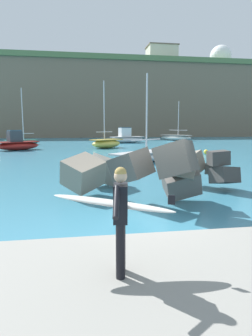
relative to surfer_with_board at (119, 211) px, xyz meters
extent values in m
plane|color=teal|center=(1.44, 3.41, -1.28)|extent=(400.00, 400.00, 0.00)
cube|color=gray|center=(1.44, -0.59, -1.16)|extent=(48.00, 4.40, 0.24)
cube|color=#3D3A38|center=(5.19, 6.31, -0.63)|extent=(1.25, 1.23, 0.91)
cube|color=#4C4944|center=(2.25, 3.76, 0.37)|extent=(1.64, 1.71, 1.30)
cube|color=#4C4944|center=(5.05, 7.04, -0.50)|extent=(0.82, 0.81, 0.59)
cube|color=slate|center=(0.37, 7.83, -0.50)|extent=(1.61, 1.47, 1.46)
cube|color=#3D3A38|center=(0.41, 7.96, -0.53)|extent=(1.36, 1.39, 1.19)
cube|color=#605B56|center=(2.81, 4.87, -0.54)|extent=(1.35, 1.28, 1.38)
cube|color=gray|center=(2.79, 4.49, 0.02)|extent=(1.08, 1.00, 1.00)
cube|color=#3D3A38|center=(4.93, 6.39, 0.09)|extent=(0.82, 0.69, 0.63)
cube|color=gray|center=(4.16, 7.33, -0.24)|extent=(1.40, 1.20, 1.19)
cube|color=gray|center=(-0.54, 6.15, -0.35)|extent=(1.76, 1.93, 1.48)
cube|color=#4C4944|center=(1.04, 4.85, 0.04)|extent=(1.65, 1.59, 1.32)
cylinder|color=black|center=(0.00, -0.23, -0.59)|extent=(0.15, 0.15, 0.90)
cylinder|color=black|center=(0.04, 0.01, -0.59)|extent=(0.15, 0.15, 0.90)
cube|color=black|center=(0.02, -0.11, 0.16)|extent=(0.28, 0.41, 0.60)
sphere|color=#DBB28E|center=(0.02, -0.11, 0.59)|extent=(0.21, 0.21, 0.21)
sphere|color=tan|center=(0.02, -0.11, 0.64)|extent=(0.19, 0.19, 0.19)
cylinder|color=black|center=(-0.10, -0.48, 0.28)|extent=(0.18, 0.53, 0.41)
cylinder|color=black|center=(0.06, 0.14, 0.12)|extent=(0.09, 0.09, 0.56)
ellipsoid|color=white|center=(-0.03, 0.22, 0.06)|extent=(2.12, 0.70, 0.37)
cube|color=black|center=(0.91, 0.06, 0.13)|extent=(0.12, 0.04, 0.16)
ellipsoid|color=maroon|center=(-7.54, 28.76, -0.80)|extent=(4.90, 4.07, 0.94)
cube|color=maroon|center=(-7.54, 28.76, -0.37)|extent=(4.51, 3.74, 0.10)
cube|color=#33383D|center=(-7.83, 28.57, 0.25)|extent=(1.77, 1.70, 1.17)
cube|color=#334C5B|center=(-7.83, 28.57, 0.90)|extent=(1.60, 1.53, 0.12)
ellipsoid|color=white|center=(6.68, 40.81, -0.79)|extent=(6.15, 3.82, 0.98)
cube|color=#ACACAC|center=(6.68, 40.81, -0.33)|extent=(5.66, 3.52, 0.10)
cube|color=silver|center=(6.27, 40.67, 0.40)|extent=(2.05, 1.71, 1.39)
cube|color=#334C5B|center=(6.27, 40.67, 1.15)|extent=(1.84, 1.54, 0.12)
ellipsoid|color=#1E6656|center=(-9.02, 37.86, -0.92)|extent=(5.10, 3.73, 0.72)
cube|color=#164C41|center=(-9.02, 37.86, -0.60)|extent=(4.69, 3.43, 0.10)
cylinder|color=silver|center=(-8.70, 38.03, 3.05)|extent=(0.12, 0.12, 7.21)
cylinder|color=silver|center=(-8.70, 38.03, 0.34)|extent=(2.64, 1.44, 0.08)
ellipsoid|color=#EAC64C|center=(2.42, 30.26, -0.75)|extent=(4.51, 4.03, 1.06)
cube|color=#AF9539|center=(2.42, 30.26, -0.26)|extent=(4.15, 3.71, 0.10)
cylinder|color=silver|center=(2.17, 30.08, 3.22)|extent=(0.12, 0.12, 6.88)
cylinder|color=silver|center=(2.17, 30.08, 0.68)|extent=(2.05, 1.50, 0.08)
ellipsoid|color=beige|center=(16.84, 46.94, -0.77)|extent=(5.53, 6.10, 1.02)
cube|color=#9C9991|center=(16.84, 46.94, -0.29)|extent=(5.09, 5.61, 0.10)
cylinder|color=silver|center=(17.15, 46.57, 2.82)|extent=(0.12, 0.12, 6.16)
cylinder|color=silver|center=(17.15, 46.57, 0.65)|extent=(2.50, 2.98, 0.08)
ellipsoid|color=white|center=(3.89, 16.15, -0.90)|extent=(5.87, 5.45, 0.75)
cube|color=#ACACAC|center=(3.89, 16.15, -0.57)|extent=(5.40, 5.01, 0.10)
cylinder|color=silver|center=(4.23, 16.45, 2.32)|extent=(0.12, 0.12, 5.69)
cylinder|color=silver|center=(4.23, 16.45, 0.37)|extent=(2.77, 2.40, 0.08)
sphere|color=#E54C1E|center=(8.77, 21.55, -1.06)|extent=(0.44, 0.44, 0.44)
sphere|color=yellow|center=(11.15, 21.17, -1.06)|extent=(0.44, 0.44, 0.44)
cube|color=#756651|center=(15.84, 84.38, 7.57)|extent=(89.01, 42.85, 17.69)
cube|color=#567547|center=(15.84, 84.38, 17.01)|extent=(90.79, 43.71, 1.20)
cylinder|color=silver|center=(45.68, 88.46, 19.27)|extent=(5.71, 5.71, 3.31)
sphere|color=white|center=(45.68, 88.46, 24.40)|extent=(6.95, 6.95, 6.95)
cube|color=beige|center=(22.38, 77.45, 20.54)|extent=(7.99, 5.99, 5.85)
cube|color=#66564C|center=(22.38, 77.45, 23.61)|extent=(8.39, 6.29, 0.30)
cube|color=silver|center=(-0.15, 89.27, 20.22)|extent=(6.68, 6.21, 5.21)
cube|color=#66564C|center=(-0.15, 89.27, 22.97)|extent=(7.01, 6.52, 0.30)
cube|color=#B2ADA3|center=(2.22, 88.13, 19.86)|extent=(4.56, 5.99, 4.49)
cube|color=#66564C|center=(2.22, 88.13, 22.25)|extent=(4.79, 6.29, 0.30)
camera|label=1|loc=(-0.57, -4.45, 1.36)|focal=30.51mm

